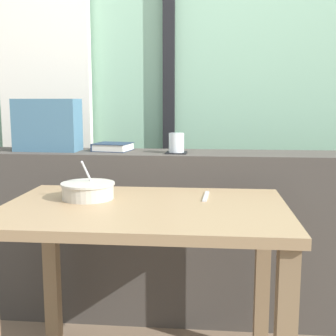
# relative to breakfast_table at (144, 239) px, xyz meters

# --- Properties ---
(outdoor_backdrop) EXTENTS (4.80, 0.08, 2.80)m
(outdoor_backdrop) POSITION_rel_breakfast_table_xyz_m (0.07, 1.23, 0.79)
(outdoor_backdrop) COLOR #84B293
(outdoor_backdrop) RESTS_ON ground
(curtain_left_panel) EXTENTS (0.56, 0.06, 2.50)m
(curtain_left_panel) POSITION_rel_breakfast_table_xyz_m (-0.77, 1.13, 0.64)
(curtain_left_panel) COLOR silver
(curtain_left_panel) RESTS_ON ground
(window_divider_post) EXTENTS (0.07, 0.05, 2.60)m
(window_divider_post) POSITION_rel_breakfast_table_xyz_m (-0.02, 1.16, 0.69)
(window_divider_post) COLOR black
(window_divider_post) RESTS_ON ground
(dark_console_ledge) EXTENTS (2.80, 0.30, 0.85)m
(dark_console_ledge) POSITION_rel_breakfast_table_xyz_m (0.07, 0.63, -0.18)
(dark_console_ledge) COLOR #423D38
(dark_console_ledge) RESTS_ON ground
(breakfast_table) EXTENTS (1.02, 0.68, 0.73)m
(breakfast_table) POSITION_rel_breakfast_table_xyz_m (0.00, 0.00, 0.00)
(breakfast_table) COLOR #826849
(breakfast_table) RESTS_ON ground
(coaster_square) EXTENTS (0.10, 0.10, 0.00)m
(coaster_square) POSITION_rel_breakfast_table_xyz_m (0.07, 0.59, 0.25)
(coaster_square) COLOR black
(coaster_square) RESTS_ON dark_console_ledge
(juice_glass) EXTENTS (0.07, 0.07, 0.09)m
(juice_glass) POSITION_rel_breakfast_table_xyz_m (0.07, 0.59, 0.29)
(juice_glass) COLOR white
(juice_glass) RESTS_ON coaster_square
(closed_book) EXTENTS (0.20, 0.19, 0.04)m
(closed_book) POSITION_rel_breakfast_table_xyz_m (-0.26, 0.67, 0.26)
(closed_book) COLOR #1E2D47
(closed_book) RESTS_ON dark_console_ledge
(throw_pillow) EXTENTS (0.32, 0.15, 0.26)m
(throw_pillow) POSITION_rel_breakfast_table_xyz_m (-0.58, 0.63, 0.37)
(throw_pillow) COLOR #426B84
(throw_pillow) RESTS_ON dark_console_ledge
(soup_bowl) EXTENTS (0.20, 0.20, 0.15)m
(soup_bowl) POSITION_rel_breakfast_table_xyz_m (-0.23, 0.09, 0.16)
(soup_bowl) COLOR #BCB7A8
(soup_bowl) RESTS_ON breakfast_table
(fork_utensil) EXTENTS (0.03, 0.17, 0.01)m
(fork_utensil) POSITION_rel_breakfast_table_xyz_m (0.22, 0.16, 0.13)
(fork_utensil) COLOR silver
(fork_utensil) RESTS_ON breakfast_table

